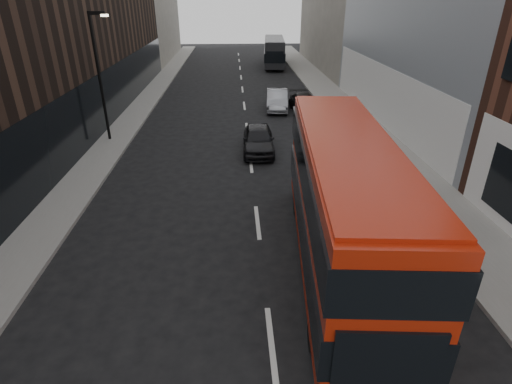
{
  "coord_description": "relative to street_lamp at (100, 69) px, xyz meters",
  "views": [
    {
      "loc": [
        -0.79,
        -5.31,
        7.95
      ],
      "look_at": [
        -0.19,
        5.62,
        2.5
      ],
      "focal_mm": 28.0,
      "sensor_mm": 36.0,
      "label": 1
    }
  ],
  "objects": [
    {
      "name": "sidewalk_right",
      "position": [
        15.72,
        7.0,
        -4.11
      ],
      "size": [
        3.0,
        80.0,
        0.15
      ],
      "primitive_type": "cube",
      "color": "slate",
      "rests_on": "ground"
    },
    {
      "name": "grey_bus",
      "position": [
        12.41,
        27.18,
        -2.46
      ],
      "size": [
        3.14,
        10.08,
        3.22
      ],
      "rotation": [
        0.0,
        0.0,
        -0.08
      ],
      "color": "black",
      "rests_on": "ground"
    },
    {
      "name": "street_lamp",
      "position": [
        0.0,
        0.0,
        0.0
      ],
      "size": [
        1.06,
        0.22,
        7.0
      ],
      "color": "black",
      "rests_on": "sidewalk_left"
    },
    {
      "name": "car_c",
      "position": [
        12.66,
        6.0,
        -3.55
      ],
      "size": [
        2.06,
        4.45,
        1.26
      ],
      "primitive_type": "imported",
      "rotation": [
        0.0,
        0.0,
        0.07
      ],
      "color": "black",
      "rests_on": "ground"
    },
    {
      "name": "car_b",
      "position": [
        10.69,
        6.81,
        -3.45
      ],
      "size": [
        1.92,
        4.54,
        1.46
      ],
      "primitive_type": "imported",
      "rotation": [
        0.0,
        0.0,
        -0.09
      ],
      "color": "#94969C",
      "rests_on": "ground"
    },
    {
      "name": "sidewalk_left",
      "position": [
        0.22,
        7.0,
        -4.11
      ],
      "size": [
        2.0,
        80.0,
        0.15
      ],
      "primitive_type": "cube",
      "color": "slate",
      "rests_on": "ground"
    },
    {
      "name": "car_a",
      "position": [
        8.72,
        -2.25,
        -3.46
      ],
      "size": [
        1.84,
        4.28,
        1.44
      ],
      "primitive_type": "imported",
      "rotation": [
        0.0,
        0.0,
        -0.03
      ],
      "color": "black",
      "rests_on": "ground"
    },
    {
      "name": "red_bus",
      "position": [
        10.62,
        -12.86,
        -1.77
      ],
      "size": [
        3.44,
        10.91,
        4.34
      ],
      "rotation": [
        0.0,
        0.0,
        -0.09
      ],
      "color": "#9E1C09",
      "rests_on": "ground"
    },
    {
      "name": "building_left_mid",
      "position": [
        -3.28,
        12.0,
        2.82
      ],
      "size": [
        5.0,
        24.0,
        14.0
      ],
      "primitive_type": "cube",
      "color": "black",
      "rests_on": "ground"
    },
    {
      "name": "building_left_far",
      "position": [
        -3.28,
        34.0,
        2.32
      ],
      "size": [
        5.0,
        20.0,
        13.0
      ],
      "primitive_type": "cube",
      "color": "slate",
      "rests_on": "ground"
    }
  ]
}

